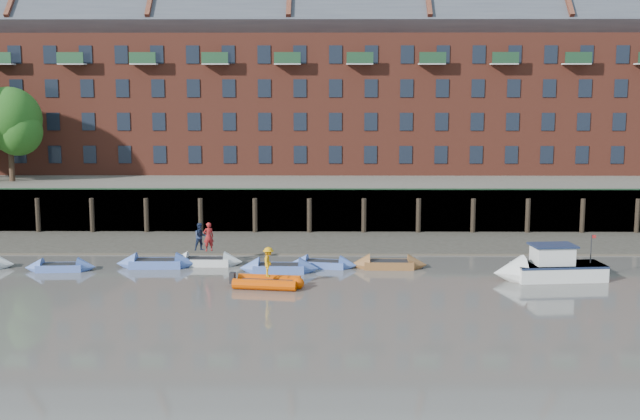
{
  "coord_description": "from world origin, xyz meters",
  "views": [
    {
      "loc": [
        3.23,
        -36.28,
        10.41
      ],
      "look_at": [
        2.85,
        12.0,
        3.2
      ],
      "focal_mm": 45.0,
      "sensor_mm": 36.0,
      "label": 1
    }
  ],
  "objects_px": {
    "rowboat_5": "(324,264)",
    "rowboat_3": "(206,262)",
    "motor_launch": "(541,268)",
    "person_rower_b": "(200,237)",
    "rib_tender": "(270,282)",
    "rowboat_6": "(389,264)",
    "rowboat_1": "(60,267)",
    "rowboat_4": "(279,268)",
    "person_rower_a": "(209,237)",
    "rowboat_2": "(156,263)",
    "person_rib_crew": "(268,262)"
  },
  "relations": [
    {
      "from": "rowboat_2",
      "to": "rowboat_6",
      "type": "xyz_separation_m",
      "value": [
        13.81,
        -0.16,
        -0.01
      ]
    },
    {
      "from": "person_rower_a",
      "to": "person_rib_crew",
      "type": "height_order",
      "value": "person_rower_a"
    },
    {
      "from": "rowboat_3",
      "to": "rowboat_5",
      "type": "relative_size",
      "value": 1.08
    },
    {
      "from": "rowboat_2",
      "to": "person_rower_a",
      "type": "bearing_deg",
      "value": 10.05
    },
    {
      "from": "person_rib_crew",
      "to": "rib_tender",
      "type": "bearing_deg",
      "value": -36.79
    },
    {
      "from": "rib_tender",
      "to": "rowboat_4",
      "type": "bearing_deg",
      "value": 94.4
    },
    {
      "from": "rowboat_5",
      "to": "rowboat_3",
      "type": "bearing_deg",
      "value": -173.86
    },
    {
      "from": "rowboat_4",
      "to": "rib_tender",
      "type": "relative_size",
      "value": 1.21
    },
    {
      "from": "rowboat_1",
      "to": "motor_launch",
      "type": "distance_m",
      "value": 27.51
    },
    {
      "from": "rowboat_6",
      "to": "person_rower_a",
      "type": "bearing_deg",
      "value": 177.29
    },
    {
      "from": "rowboat_5",
      "to": "person_rower_a",
      "type": "xyz_separation_m",
      "value": [
        -6.9,
        0.57,
        1.53
      ]
    },
    {
      "from": "rowboat_5",
      "to": "motor_launch",
      "type": "bearing_deg",
      "value": -3.86
    },
    {
      "from": "rowboat_4",
      "to": "person_rower_b",
      "type": "bearing_deg",
      "value": 158.21
    },
    {
      "from": "rowboat_1",
      "to": "rowboat_3",
      "type": "bearing_deg",
      "value": 6.72
    },
    {
      "from": "rowboat_5",
      "to": "rib_tender",
      "type": "relative_size",
      "value": 1.08
    },
    {
      "from": "rowboat_5",
      "to": "rowboat_1",
      "type": "bearing_deg",
      "value": -165.69
    },
    {
      "from": "rowboat_1",
      "to": "rowboat_5",
      "type": "height_order",
      "value": "rowboat_1"
    },
    {
      "from": "motor_launch",
      "to": "person_rower_a",
      "type": "relative_size",
      "value": 3.64
    },
    {
      "from": "motor_launch",
      "to": "person_rower_b",
      "type": "bearing_deg",
      "value": -16.96
    },
    {
      "from": "rib_tender",
      "to": "person_rower_a",
      "type": "height_order",
      "value": "person_rower_a"
    },
    {
      "from": "rowboat_2",
      "to": "rowboat_3",
      "type": "relative_size",
      "value": 1.07
    },
    {
      "from": "rib_tender",
      "to": "rowboat_5",
      "type": "bearing_deg",
      "value": 68.68
    },
    {
      "from": "rowboat_5",
      "to": "person_rower_a",
      "type": "height_order",
      "value": "person_rower_a"
    },
    {
      "from": "rowboat_6",
      "to": "rib_tender",
      "type": "relative_size",
      "value": 1.19
    },
    {
      "from": "rowboat_4",
      "to": "motor_launch",
      "type": "bearing_deg",
      "value": -6.31
    },
    {
      "from": "rowboat_6",
      "to": "rowboat_1",
      "type": "bearing_deg",
      "value": -176.13
    },
    {
      "from": "person_rib_crew",
      "to": "rowboat_4",
      "type": "bearing_deg",
      "value": -2.07
    },
    {
      "from": "motor_launch",
      "to": "person_rower_b",
      "type": "height_order",
      "value": "person_rower_b"
    },
    {
      "from": "person_rower_a",
      "to": "person_rower_b",
      "type": "xyz_separation_m",
      "value": [
        -0.51,
        0.17,
        -0.03
      ]
    },
    {
      "from": "rowboat_4",
      "to": "rowboat_6",
      "type": "height_order",
      "value": "rowboat_4"
    },
    {
      "from": "rib_tender",
      "to": "person_rower_b",
      "type": "distance_m",
      "value": 7.41
    },
    {
      "from": "person_rower_b",
      "to": "person_rib_crew",
      "type": "bearing_deg",
      "value": -76.98
    },
    {
      "from": "motor_launch",
      "to": "person_rower_a",
      "type": "distance_m",
      "value": 19.35
    },
    {
      "from": "rowboat_5",
      "to": "motor_launch",
      "type": "distance_m",
      "value": 12.47
    },
    {
      "from": "rib_tender",
      "to": "person_rower_a",
      "type": "xyz_separation_m",
      "value": [
        -4.04,
        5.5,
        1.46
      ]
    },
    {
      "from": "rowboat_2",
      "to": "rib_tender",
      "type": "height_order",
      "value": "rowboat_2"
    },
    {
      "from": "rowboat_3",
      "to": "motor_launch",
      "type": "relative_size",
      "value": 0.7
    },
    {
      "from": "rib_tender",
      "to": "person_rower_b",
      "type": "relative_size",
      "value": 2.28
    },
    {
      "from": "rowboat_2",
      "to": "rowboat_5",
      "type": "xyz_separation_m",
      "value": [
        9.95,
        0.05,
        -0.04
      ]
    },
    {
      "from": "rowboat_2",
      "to": "rowboat_6",
      "type": "bearing_deg",
      "value": -2.15
    },
    {
      "from": "rowboat_1",
      "to": "rowboat_2",
      "type": "relative_size",
      "value": 0.87
    },
    {
      "from": "rowboat_3",
      "to": "rib_tender",
      "type": "height_order",
      "value": "rowboat_3"
    },
    {
      "from": "rowboat_1",
      "to": "motor_launch",
      "type": "height_order",
      "value": "motor_launch"
    },
    {
      "from": "rowboat_2",
      "to": "person_rib_crew",
      "type": "relative_size",
      "value": 2.97
    },
    {
      "from": "rowboat_2",
      "to": "person_rower_b",
      "type": "xyz_separation_m",
      "value": [
        2.54,
        0.79,
        1.46
      ]
    },
    {
      "from": "person_rower_a",
      "to": "rowboat_4",
      "type": "bearing_deg",
      "value": 133.3
    },
    {
      "from": "rowboat_3",
      "to": "person_rib_crew",
      "type": "relative_size",
      "value": 2.77
    },
    {
      "from": "rowboat_1",
      "to": "rowboat_3",
      "type": "distance_m",
      "value": 8.43
    },
    {
      "from": "rowboat_3",
      "to": "rowboat_5",
      "type": "height_order",
      "value": "rowboat_3"
    },
    {
      "from": "rowboat_1",
      "to": "rowboat_6",
      "type": "distance_m",
      "value": 19.24
    }
  ]
}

